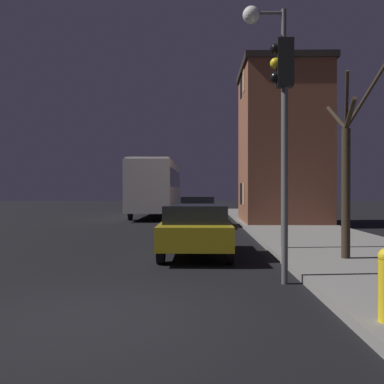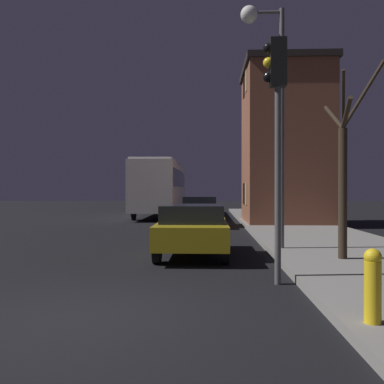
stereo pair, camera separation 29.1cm
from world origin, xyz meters
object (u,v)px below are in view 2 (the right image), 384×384
object	(u,v)px
car_mid_lane	(200,210)
bare_tree	(344,172)
traffic_light	(276,109)
car_near_lane	(193,228)
fire_hydrant	(373,284)
bus	(161,184)
streetlamp	(267,74)

from	to	relation	value
car_mid_lane	bare_tree	bearing A→B (deg)	-71.69
traffic_light	car_near_lane	xyz separation A→B (m)	(-1.69, 3.33, -2.54)
traffic_light	fire_hydrant	world-z (taller)	traffic_light
bus	car_near_lane	world-z (taller)	bus
bare_tree	fire_hydrant	world-z (taller)	bare_tree
streetlamp	bare_tree	world-z (taller)	streetlamp
fire_hydrant	bus	bearing A→B (deg)	102.72
car_near_lane	bare_tree	bearing A→B (deg)	-20.12
fire_hydrant	bare_tree	bearing A→B (deg)	76.60
car_near_lane	fire_hydrant	size ratio (longest dim) A/B	4.29
bus	fire_hydrant	world-z (taller)	bus
streetlamp	bare_tree	xyz separation A→B (m)	(1.55, -1.81, -2.78)
traffic_light	bus	distance (m)	20.72
bus	streetlamp	bearing A→B (deg)	-73.63
bus	car_mid_lane	distance (m)	7.92
car_mid_lane	streetlamp	bearing A→B (deg)	-77.25
bus	car_mid_lane	world-z (taller)	bus
streetlamp	car_mid_lane	world-z (taller)	streetlamp
car_mid_lane	fire_hydrant	world-z (taller)	car_mid_lane
car_near_lane	car_mid_lane	world-z (taller)	car_mid_lane
bare_tree	fire_hydrant	distance (m)	5.22
bare_tree	bus	distance (m)	19.25
bus	car_near_lane	size ratio (longest dim) A/B	2.89
bare_tree	car_mid_lane	distance (m)	11.53
bare_tree	car_near_lane	world-z (taller)	bare_tree
traffic_light	bus	bearing A→B (deg)	102.50
streetlamp	traffic_light	size ratio (longest dim) A/B	1.46
traffic_light	bus	xyz separation A→B (m)	(-4.48, 20.19, -1.17)
streetlamp	bus	distance (m)	17.29
streetlamp	bare_tree	distance (m)	3.66
car_mid_lane	car_near_lane	bearing A→B (deg)	-89.84
traffic_light	car_near_lane	size ratio (longest dim) A/B	1.19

